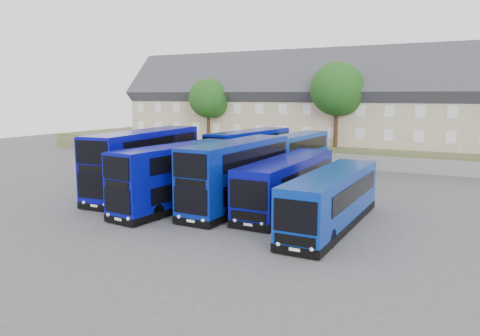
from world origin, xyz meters
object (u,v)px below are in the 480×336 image
at_px(dd_front_left, 145,163).
at_px(coach_east_a, 288,184).
at_px(dd_front_mid, 177,178).
at_px(tree_west, 210,100).
at_px(tree_mid, 339,91).

distance_m(dd_front_left, coach_east_a, 11.63).
distance_m(dd_front_left, dd_front_mid, 5.52).
relative_size(coach_east_a, tree_west, 1.65).
relative_size(tree_west, tree_mid, 0.83).
xyz_separation_m(coach_east_a, tree_west, (-18.76, 20.43, 5.37)).
bearing_deg(tree_west, dd_front_mid, -63.26).
relative_size(dd_front_left, dd_front_mid, 1.15).
height_order(dd_front_left, tree_west, tree_west).
height_order(dd_front_mid, coach_east_a, dd_front_mid).
distance_m(dd_front_mid, tree_west, 27.22).
bearing_deg(coach_east_a, dd_front_mid, -153.99).
distance_m(dd_front_mid, coach_east_a, 7.57).
distance_m(coach_east_a, tree_mid, 22.06).
height_order(coach_east_a, tree_west, tree_west).
bearing_deg(coach_east_a, tree_west, 131.20).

